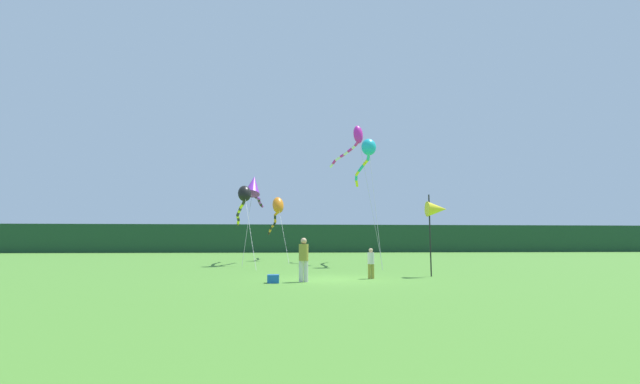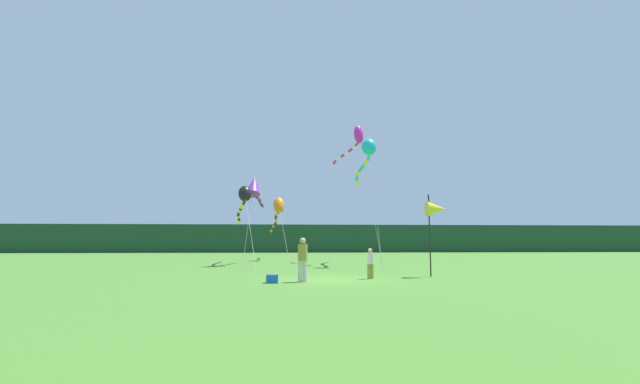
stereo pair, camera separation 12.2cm
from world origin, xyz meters
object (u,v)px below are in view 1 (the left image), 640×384
Objects in this scene: kite_cyan at (367,153)px; kite_black at (243,199)px; person_adult at (304,257)px; banner_flag_pole at (437,210)px; person_child at (371,262)px; kite_magenta at (355,140)px; kite_purple at (254,187)px; kite_orange at (277,209)px; cooler_box at (273,279)px.

kite_cyan reaches higher than kite_black.
person_adult is 0.46× the size of banner_flag_pole.
kite_magenta is at bearing 83.72° from person_child.
kite_black is at bearing -142.36° from kite_purple.
kite_orange is at bearing 114.22° from banner_flag_pole.
kite_magenta reaches higher than kite_cyan.
kite_purple is 0.62× the size of kite_magenta.
kite_black is at bearing -169.10° from kite_magenta.
cooler_box is 8.16m from banner_flag_pole.
person_child is 4.32m from cooler_box.
person_child is (2.87, 1.19, -0.23)m from person_adult.
person_adult is at bearing -76.38° from kite_purple.
cooler_box is at bearing -165.14° from person_adult.
person_adult is 6.79m from banner_flag_pole.
kite_cyan is 1.59× the size of kite_purple.
cooler_box is (-1.15, -0.30, -0.79)m from person_adult.
banner_flag_pole is 9.96m from kite_cyan.
kite_magenta reaches higher than person_child.
banner_flag_pole is 0.36× the size of kite_black.
kite_purple is at bearing 98.32° from cooler_box.
person_adult is 12.90m from kite_black.
cooler_box is at bearing -88.78° from kite_orange.
person_adult is 0.27× the size of kite_purple.
person_child is 14.81m from kite_magenta.
person_child is at bearing -100.25° from kite_cyan.
kite_cyan is (-1.49, 8.75, 4.51)m from banner_flag_pole.
person_child is at bearing -76.18° from kite_orange.
banner_flag_pole is at bearing 19.33° from person_adult.
kite_orange reaches higher than person_adult.
banner_flag_pole is at bearing -48.33° from kite_purple.
kite_black is 7.60m from kite_orange.
kite_magenta is (7.85, 1.51, 4.58)m from kite_black.
person_child is 18.89m from kite_orange.
kite_cyan is (5.77, 11.20, 7.33)m from cooler_box.
kite_purple is (-5.87, 11.18, 4.60)m from person_child.
kite_orange is (-4.43, 18.00, 3.60)m from person_child.
kite_black is at bearing 107.01° from person_adult.
person_child is at bearing 20.45° from cooler_box.
banner_flag_pole is 12.90m from kite_magenta.
kite_black is 1.03× the size of kite_magenta.
kite_orange reaches higher than kite_black.
banner_flag_pole is 0.37× the size of kite_cyan.
person_adult is at bearing -112.99° from kite_cyan.
person_adult is 0.17× the size of kite_magenta.
person_adult is 1.42m from cooler_box.
kite_purple reaches higher than cooler_box.
person_adult is 19.55m from kite_orange.
kite_cyan reaches higher than person_child.
person_child is at bearing 22.58° from person_adult.
kite_cyan reaches higher than person_adult.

